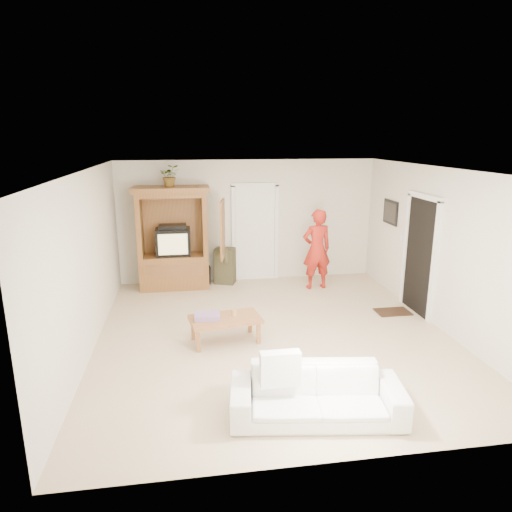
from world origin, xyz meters
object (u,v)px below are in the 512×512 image
(man, at_px, (317,249))
(coffee_table, at_px, (225,321))
(sofa, at_px, (317,395))
(armoire, at_px, (175,245))

(man, relative_size, coffee_table, 1.46)
(sofa, height_order, coffee_table, sofa)
(man, xyz_separation_m, sofa, (-1.25, -4.40, -0.55))
(armoire, bearing_deg, man, -10.07)
(man, height_order, sofa, man)
(armoire, distance_m, sofa, 5.21)
(man, bearing_deg, sofa, 68.31)
(armoire, distance_m, coffee_table, 2.96)
(sofa, distance_m, coffee_table, 2.27)
(man, xyz_separation_m, coffee_table, (-2.09, -2.29, -0.49))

